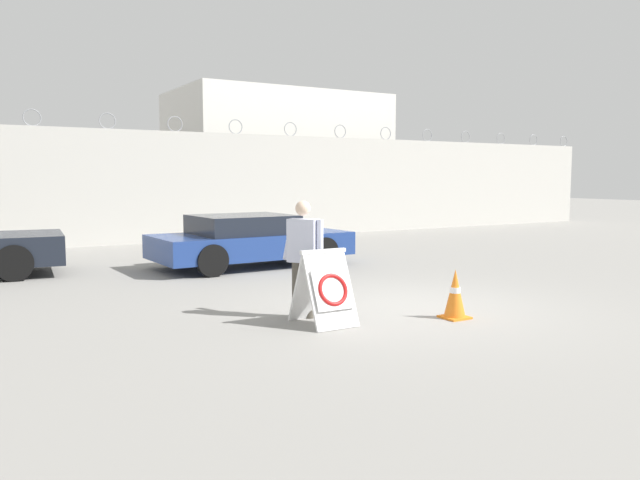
% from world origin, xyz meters
% --- Properties ---
extents(ground_plane, '(90.00, 90.00, 0.00)m').
position_xyz_m(ground_plane, '(0.00, 0.00, 0.00)').
color(ground_plane, gray).
extents(perimeter_wall, '(36.00, 0.30, 3.77)m').
position_xyz_m(perimeter_wall, '(0.00, 11.15, 1.67)').
color(perimeter_wall, beige).
rests_on(perimeter_wall, ground_plane).
extents(building_block, '(8.20, 5.12, 5.30)m').
position_xyz_m(building_block, '(5.74, 15.76, 2.65)').
color(building_block, silver).
rests_on(building_block, ground_plane).
extents(barricade_sign, '(0.68, 0.81, 1.01)m').
position_xyz_m(barricade_sign, '(-1.69, -0.36, 0.50)').
color(barricade_sign, white).
rests_on(barricade_sign, ground_plane).
extents(security_guard, '(0.44, 0.64, 1.63)m').
position_xyz_m(security_guard, '(-1.73, 0.17, 0.89)').
color(security_guard, '#514C42').
rests_on(security_guard, ground_plane).
extents(traffic_cone_near, '(0.35, 0.35, 0.69)m').
position_xyz_m(traffic_cone_near, '(0.04, -0.96, 0.34)').
color(traffic_cone_near, orange).
rests_on(traffic_cone_near, ground_plane).
extents(parked_car_rear_sedan, '(4.30, 2.13, 1.14)m').
position_xyz_m(parked_car_rear_sedan, '(-0.31, 5.14, 0.58)').
color(parked_car_rear_sedan, black).
rests_on(parked_car_rear_sedan, ground_plane).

